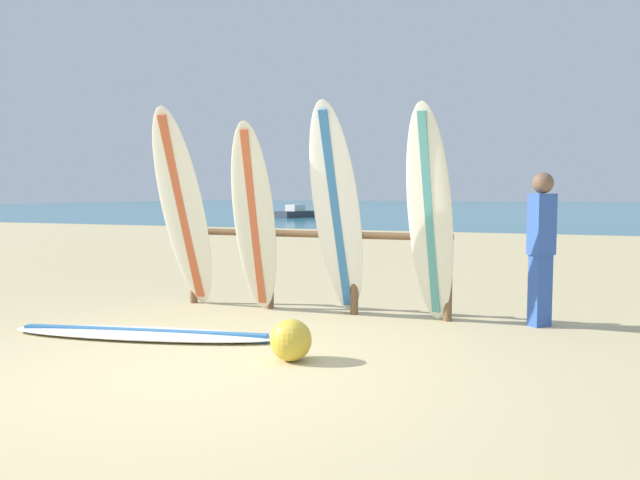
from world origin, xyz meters
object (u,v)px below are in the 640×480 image
object	(u,v)px
small_boat_offshore	(295,213)
surfboard_leaning_center	(430,216)
surfboard_lying_on_sand	(143,334)
beachgoer_standing	(541,242)
surfboard_leaning_center_left	(337,213)
beach_ball	(291,340)
surfboard_leaning_far_left	(183,211)
surfboard_leaning_left	(254,220)
surfboard_rack	(311,254)

from	to	relation	value
small_boat_offshore	surfboard_leaning_center	bearing A→B (deg)	-64.51
surfboard_lying_on_sand	beachgoer_standing	world-z (taller)	beachgoer_standing
surfboard_leaning_center_left	beach_ball	bearing A→B (deg)	-83.93
surfboard_leaning_far_left	beachgoer_standing	bearing A→B (deg)	7.16
surfboard_leaning_far_left	surfboard_leaning_center_left	bearing A→B (deg)	1.94
surfboard_leaning_left	beach_ball	world-z (taller)	surfboard_leaning_left
surfboard_leaning_center	small_boat_offshore	xyz separation A→B (m)	(-12.25, 25.70, -0.89)
surfboard_rack	beach_ball	size ratio (longest dim) A/B	9.40
surfboard_leaning_center_left	surfboard_leaning_center	xyz separation A→B (m)	(0.99, 0.09, -0.02)
surfboard_lying_on_sand	small_boat_offshore	size ratio (longest dim) A/B	1.06
surfboard_leaning_center	surfboard_lying_on_sand	world-z (taller)	surfboard_leaning_center
surfboard_leaning_far_left	surfboard_leaning_center	distance (m)	2.87
surfboard_lying_on_sand	small_boat_offshore	distance (m)	28.91
surfboard_rack	surfboard_leaning_center	distance (m)	1.53
surfboard_leaning_center_left	beach_ball	size ratio (longest dim) A/B	6.68
surfboard_leaning_center_left	surfboard_leaning_left	bearing A→B (deg)	-176.37
surfboard_rack	small_boat_offshore	bearing A→B (deg)	113.06
surfboard_leaning_center	beachgoer_standing	xyz separation A→B (m)	(1.09, 0.35, -0.27)
surfboard_leaning_center	beachgoer_standing	size ratio (longest dim) A/B	1.44
surfboard_leaning_left	beach_ball	xyz separation A→B (m)	(1.14, -1.63, -0.90)
surfboard_leaning_far_left	beachgoer_standing	distance (m)	4.00
beachgoer_standing	surfboard_rack	bearing A→B (deg)	-178.36
beachgoer_standing	surfboard_leaning_center_left	bearing A→B (deg)	-168.21
surfboard_leaning_left	surfboard_lying_on_sand	distance (m)	1.79
surfboard_leaning_left	surfboard_lying_on_sand	size ratio (longest dim) A/B	0.79
beach_ball	surfboard_lying_on_sand	bearing A→B (deg)	170.53
surfboard_lying_on_sand	beachgoer_standing	xyz separation A→B (m)	(3.56, 1.85, 0.84)
surfboard_lying_on_sand	beachgoer_standing	bearing A→B (deg)	27.50
surfboard_rack	surfboard_leaning_far_left	distance (m)	1.59
surfboard_leaning_far_left	beachgoer_standing	size ratio (longest dim) A/B	1.48
surfboard_rack	surfboard_leaning_far_left	size ratio (longest dim) A/B	1.39
surfboard_rack	small_boat_offshore	distance (m)	27.63
surfboard_leaning_far_left	beach_ball	bearing A→B (deg)	-38.33
beachgoer_standing	surfboard_leaning_left	bearing A→B (deg)	-170.75
surfboard_leaning_center_left	small_boat_offshore	distance (m)	28.15
surfboard_rack	surfboard_leaning_left	distance (m)	0.78
beach_ball	small_boat_offshore	bearing A→B (deg)	112.61
surfboard_rack	surfboard_leaning_center	xyz separation A→B (m)	(1.43, -0.27, 0.47)
surfboard_rack	beachgoer_standing	world-z (taller)	beachgoer_standing
surfboard_rack	surfboard_lying_on_sand	world-z (taller)	surfboard_rack
surfboard_leaning_center	surfboard_leaning_far_left	bearing A→B (deg)	-176.97
surfboard_leaning_center	surfboard_leaning_center_left	bearing A→B (deg)	-174.91
surfboard_leaning_far_left	surfboard_lying_on_sand	distance (m)	1.81
beach_ball	surfboard_leaning_left	bearing A→B (deg)	124.88
surfboard_leaning_center_left	surfboard_lying_on_sand	distance (m)	2.34
surfboard_rack	surfboard_leaning_center	world-z (taller)	surfboard_leaning_center
beachgoer_standing	surfboard_lying_on_sand	bearing A→B (deg)	-152.50
surfboard_rack	beach_ball	xyz separation A→B (m)	(0.62, -2.06, -0.50)
surfboard_leaning_far_left	surfboard_leaning_left	distance (m)	0.93
surfboard_leaning_far_left	small_boat_offshore	xyz separation A→B (m)	(-9.38, 25.85, -0.92)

